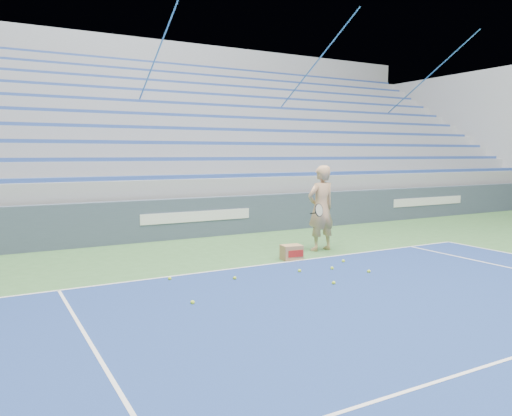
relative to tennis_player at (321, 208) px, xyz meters
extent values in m
cube|color=white|center=(-1.90, -0.75, -1.01)|extent=(10.97, 0.05, 0.00)
cube|color=#3C495C|center=(-1.90, 3.25, -0.47)|extent=(30.00, 0.30, 1.10)
cube|color=white|center=(-1.90, 3.09, -0.42)|extent=(3.20, 0.02, 0.28)
cube|color=white|center=(7.10, 3.09, -0.42)|extent=(3.40, 0.02, 0.28)
cube|color=#95989D|center=(-1.90, 7.80, -0.47)|extent=(30.00, 8.50, 1.10)
cube|color=#95989D|center=(-1.90, 7.80, 0.33)|extent=(30.00, 8.50, 0.50)
cube|color=#2A4999|center=(-1.90, 3.92, 0.63)|extent=(29.60, 0.42, 0.11)
cube|color=#95989D|center=(-1.90, 8.22, 0.83)|extent=(30.00, 7.65, 0.50)
cube|color=#2A4999|center=(-1.90, 4.77, 1.13)|extent=(29.60, 0.42, 0.11)
cube|color=#95989D|center=(-1.90, 8.65, 1.33)|extent=(30.00, 6.80, 0.50)
cube|color=#2A4999|center=(-1.90, 5.62, 1.63)|extent=(29.60, 0.42, 0.11)
cube|color=#95989D|center=(-1.90, 9.07, 1.83)|extent=(30.00, 5.95, 0.50)
cube|color=#2A4999|center=(-1.90, 6.47, 2.13)|extent=(29.60, 0.42, 0.11)
cube|color=#95989D|center=(-1.90, 9.50, 2.33)|extent=(30.00, 5.10, 0.50)
cube|color=#2A4999|center=(-1.90, 7.32, 2.63)|extent=(29.60, 0.42, 0.11)
cube|color=#95989D|center=(-1.90, 9.92, 2.83)|extent=(30.00, 4.25, 0.50)
cube|color=#2A4999|center=(-1.90, 8.17, 3.13)|extent=(29.60, 0.42, 0.11)
cube|color=#95989D|center=(-1.90, 10.35, 3.33)|extent=(30.00, 3.40, 0.50)
cube|color=#2A4999|center=(-1.90, 9.02, 3.63)|extent=(29.60, 0.42, 0.11)
cube|color=#95989D|center=(-1.90, 10.77, 3.83)|extent=(30.00, 2.55, 0.50)
cube|color=#2A4999|center=(-1.90, 9.87, 4.13)|extent=(29.60, 0.42, 0.11)
cube|color=#95989D|center=(-1.90, 11.20, 4.33)|extent=(30.00, 1.70, 0.50)
cube|color=#2A4999|center=(-1.90, 10.72, 4.63)|extent=(29.60, 0.42, 0.11)
cube|color=#95989D|center=(-1.90, 11.62, 4.83)|extent=(30.00, 0.85, 0.50)
cube|color=#2A4999|center=(-1.90, 11.57, 5.13)|extent=(29.60, 0.42, 0.11)
cube|color=#95989D|center=(13.25, 7.80, 2.03)|extent=(0.30, 8.80, 6.10)
cube|color=#95989D|center=(-1.90, 12.35, 2.63)|extent=(31.00, 0.40, 7.30)
cylinder|color=teal|center=(-1.90, 7.80, 3.58)|extent=(0.05, 8.53, 5.04)
cylinder|color=teal|center=(4.10, 7.80, 3.58)|extent=(0.05, 8.53, 5.04)
cylinder|color=teal|center=(10.10, 7.80, 3.58)|extent=(0.05, 8.53, 5.04)
imported|color=tan|center=(0.00, 0.00, 0.00)|extent=(0.77, 0.53, 2.04)
cylinder|color=black|center=(-0.35, -0.25, -0.07)|extent=(0.12, 0.27, 0.08)
cylinder|color=beige|center=(-0.45, -0.53, 0.03)|extent=(0.29, 0.16, 0.28)
torus|color=black|center=(-0.45, -0.53, 0.03)|extent=(0.31, 0.18, 0.30)
cube|color=#A1794E|center=(-1.19, -0.56, -0.86)|extent=(0.48, 0.38, 0.33)
cube|color=#B21E19|center=(-1.19, -0.73, -0.86)|extent=(0.35, 0.06, 0.15)
sphere|color=#C2EF30|center=(-4.32, -2.56, -0.99)|extent=(0.07, 0.07, 0.07)
sphere|color=#C2EF30|center=(-3.07, -1.53, -0.99)|extent=(0.07, 0.07, 0.07)
sphere|color=#C2EF30|center=(-1.69, -2.69, -0.99)|extent=(0.07, 0.07, 0.07)
sphere|color=#C2EF30|center=(-4.13, -0.98, -0.99)|extent=(0.07, 0.07, 0.07)
sphere|color=#C2EF30|center=(-0.56, -2.33, -0.99)|extent=(0.07, 0.07, 0.07)
sphere|color=#C2EF30|center=(-1.71, -1.63, -0.99)|extent=(0.07, 0.07, 0.07)
sphere|color=#C2EF30|center=(-1.01, -1.76, -0.99)|extent=(0.07, 0.07, 0.07)
sphere|color=#C2EF30|center=(-0.39, -1.34, -0.99)|extent=(0.07, 0.07, 0.07)
camera|label=1|loc=(-7.09, -9.56, 1.29)|focal=35.00mm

